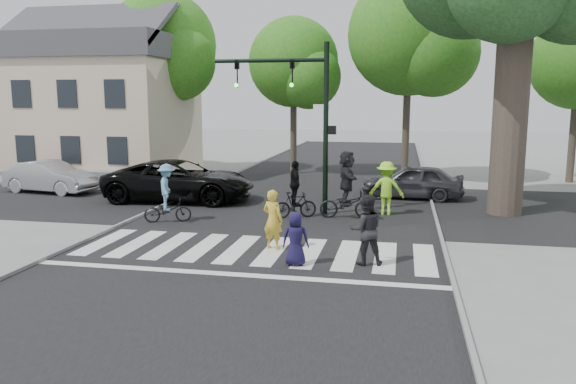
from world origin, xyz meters
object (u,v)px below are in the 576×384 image
car_suv (180,181)px  cyclist_mid (295,195)px  traffic_signal (302,104)px  cyclist_right (347,188)px  car_grey (412,181)px  car_silver (50,177)px  pedestrian_woman (273,220)px  pedestrian_adult (366,230)px  cyclist_left (167,197)px  pedestrian_child (296,239)px

car_suv → cyclist_mid: bearing=-117.5°
traffic_signal → cyclist_right: size_ratio=2.57×
cyclist_mid → car_grey: 6.24m
cyclist_mid → car_silver: bearing=165.0°
car_grey → cyclist_right: bearing=-23.2°
traffic_signal → cyclist_mid: (-0.08, -0.87, -3.08)m
car_silver → cyclist_mid: bearing=-96.8°
pedestrian_woman → pedestrian_adult: 2.75m
cyclist_left → cyclist_right: bearing=17.9°
car_grey → pedestrian_adult: bearing=-3.2°
cyclist_mid → car_silver: 11.95m
traffic_signal → pedestrian_adult: traffic_signal is taller
pedestrian_child → pedestrian_adult: 1.76m
cyclist_right → pedestrian_child: bearing=-96.6°
cyclist_mid → pedestrian_child: bearing=-79.1°
cyclist_mid → car_silver: (-11.55, 3.08, -0.12)m
pedestrian_adult → car_grey: bearing=-110.4°
pedestrian_child → cyclist_left: 6.47m
pedestrian_woman → car_grey: size_ratio=0.40×
traffic_signal → car_suv: (-5.25, 1.44, -3.07)m
cyclist_right → pedestrian_woman: bearing=-109.3°
pedestrian_child → car_suv: car_suv is taller
traffic_signal → car_silver: size_ratio=1.42×
car_suv → car_silver: car_suv is taller
cyclist_right → traffic_signal: bearing=162.8°
cyclist_right → car_suv: (-6.91, 1.95, -0.22)m
pedestrian_adult → cyclist_left: bearing=-40.6°
car_silver → car_grey: (15.57, 1.68, 0.01)m
pedestrian_woman → pedestrian_adult: bearing=-178.9°
traffic_signal → car_suv: 6.25m
pedestrian_child → cyclist_left: cyclist_left is taller
cyclist_left → cyclist_mid: cyclist_mid is taller
car_silver → cyclist_left: bearing=-113.4°
traffic_signal → car_grey: size_ratio=1.45×
cyclist_mid → cyclist_right: size_ratio=0.85×
pedestrian_adult → car_silver: 16.46m
cyclist_left → traffic_signal: bearing=30.1°
pedestrian_adult → cyclist_right: cyclist_right is taller
pedestrian_child → car_grey: bearing=-111.4°
pedestrian_child → car_silver: bearing=-39.5°
cyclist_left → car_grey: (8.07, 6.28, -0.14)m
pedestrian_child → cyclist_right: bearing=-101.9°
pedestrian_child → cyclist_mid: 5.60m
cyclist_mid → car_suv: 5.66m
pedestrian_woman → cyclist_mid: (-0.17, 4.13, -0.01)m
traffic_signal → car_silver: 12.26m
car_suv → cyclist_right: bearing=-109.2°
pedestrian_adult → car_grey: (1.27, 9.82, -0.18)m
cyclist_left → car_suv: cyclist_left is taller
pedestrian_adult → car_suv: size_ratio=0.30×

